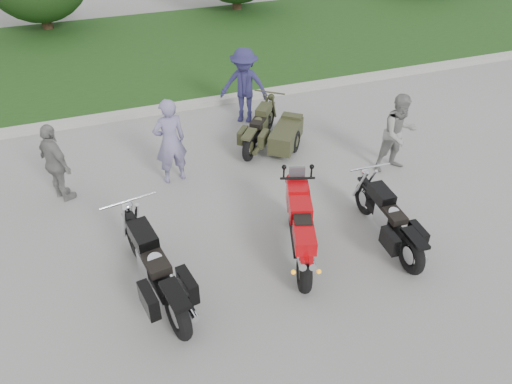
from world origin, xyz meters
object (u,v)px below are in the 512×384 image
object	(u,v)px
person_stripe	(170,142)
person_denim	(244,86)
sportbike_red	(301,228)
cruiser_right	(390,222)
cruiser_sidecar	(275,133)
person_back	(56,163)
cruiser_left	(157,271)
person_grey	(399,133)

from	to	relation	value
person_stripe	person_denim	distance (m)	2.93
sportbike_red	cruiser_right	distance (m)	1.59
cruiser_right	cruiser_sidecar	bearing A→B (deg)	102.98
person_stripe	person_back	world-z (taller)	person_stripe
cruiser_left	person_grey	distance (m)	5.62
person_denim	person_back	xyz separation A→B (m)	(-4.31, -1.84, -0.12)
person_back	cruiser_left	bearing A→B (deg)	172.40
cruiser_right	person_denim	distance (m)	5.18
sportbike_red	person_grey	bearing A→B (deg)	49.59
cruiser_left	person_stripe	world-z (taller)	person_stripe
person_stripe	person_grey	bearing A→B (deg)	156.21
person_grey	person_denim	xyz separation A→B (m)	(-2.23, 3.10, 0.07)
sportbike_red	cruiser_right	world-z (taller)	sportbike_red
person_denim	person_back	size ratio (longest dim) A/B	1.15
cruiser_left	person_stripe	xyz separation A→B (m)	(0.88, 3.02, 0.39)
cruiser_right	person_grey	world-z (taller)	person_grey
person_stripe	person_grey	distance (m)	4.56
sportbike_red	person_denim	world-z (taller)	person_denim
cruiser_left	person_back	bearing A→B (deg)	102.11
cruiser_right	person_denim	bearing A→B (deg)	102.22
person_back	cruiser_sidecar	bearing A→B (deg)	-114.67
cruiser_right	person_grey	distance (m)	2.46
person_back	cruiser_right	bearing A→B (deg)	-151.54
person_grey	sportbike_red	bearing A→B (deg)	-150.00
person_denim	sportbike_red	bearing A→B (deg)	-65.73
person_denim	cruiser_sidecar	bearing A→B (deg)	-49.80
person_grey	person_back	distance (m)	6.66
cruiser_left	person_grey	xyz separation A→B (m)	(5.29, 1.87, 0.33)
cruiser_sidecar	person_back	world-z (taller)	person_back
person_stripe	person_back	bearing A→B (deg)	-12.01
cruiser_left	cruiser_sidecar	bearing A→B (deg)	37.31
cruiser_sidecar	person_grey	xyz separation A→B (m)	(2.04, -1.62, 0.46)
cruiser_left	person_stripe	distance (m)	3.16
sportbike_red	person_grey	world-z (taller)	person_grey
cruiser_sidecar	person_back	xyz separation A→B (m)	(-4.50, -0.37, 0.41)
cruiser_left	person_grey	world-z (taller)	person_grey
cruiser_sidecar	person_grey	size ratio (longest dim) A/B	1.15
person_stripe	person_grey	size ratio (longest dim) A/B	1.07
cruiser_right	cruiser_sidecar	xyz separation A→B (m)	(-0.65, 3.61, -0.06)
cruiser_sidecar	person_grey	distance (m)	2.64
cruiser_left	person_back	world-z (taller)	person_back
cruiser_right	person_stripe	size ratio (longest dim) A/B	1.25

